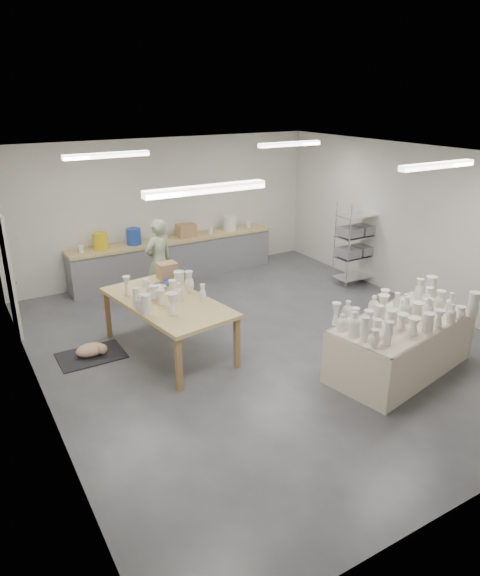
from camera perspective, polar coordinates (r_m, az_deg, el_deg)
room at (r=7.88m, az=2.17°, el=7.46°), size 8.00×8.02×3.00m
back_counter at (r=11.42m, az=-7.31°, el=3.47°), size 4.60×0.60×1.24m
wire_shelf at (r=11.16m, az=12.85°, el=5.01°), size 0.88×0.48×1.80m
drying_table at (r=7.93m, az=17.43°, el=-5.75°), size 2.48×1.53×1.19m
work_table at (r=8.12m, az=-8.21°, el=-1.11°), size 1.50×2.48×1.25m
rug at (r=8.48m, az=-16.20°, el=-7.22°), size 1.00×0.70×0.02m
cat at (r=8.42m, az=-16.11°, el=-6.58°), size 0.49×0.37×0.19m
potter at (r=10.02m, az=-9.01°, el=2.96°), size 0.69×0.55×1.67m
red_stool at (r=10.44m, az=-9.40°, el=0.49°), size 0.38×0.38×0.32m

